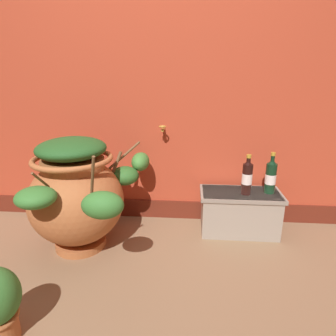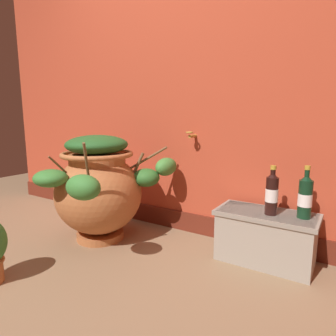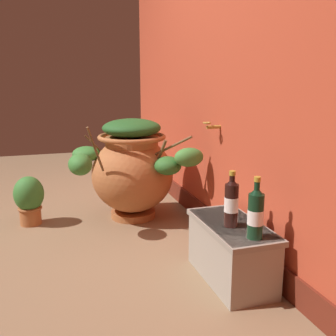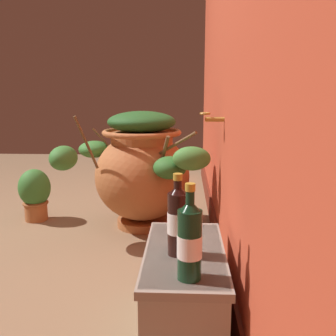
{
  "view_description": "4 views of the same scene",
  "coord_description": "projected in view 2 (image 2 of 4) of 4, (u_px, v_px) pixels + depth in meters",
  "views": [
    {
      "loc": [
        0.29,
        -1.17,
        1.18
      ],
      "look_at": [
        0.13,
        0.81,
        0.55
      ],
      "focal_mm": 30.34,
      "sensor_mm": 36.0,
      "label": 1
    },
    {
      "loc": [
        1.12,
        -0.95,
        0.94
      ],
      "look_at": [
        0.02,
        0.78,
        0.58
      ],
      "focal_mm": 31.4,
      "sensor_mm": 36.0,
      "label": 2
    },
    {
      "loc": [
        2.57,
        -0.07,
        1.14
      ],
      "look_at": [
        0.07,
        0.73,
        0.53
      ],
      "focal_mm": 42.75,
      "sensor_mm": 36.0,
      "label": 3
    },
    {
      "loc": [
        2.04,
        0.9,
        0.94
      ],
      "look_at": [
        0.13,
        0.81,
        0.55
      ],
      "focal_mm": 40.27,
      "sensor_mm": 36.0,
      "label": 4
    }
  ],
  "objects": [
    {
      "name": "wine_bottle_left",
      "position": [
        305.0,
        196.0,
        1.75
      ],
      "size": [
        0.08,
        0.08,
        0.32
      ],
      "color": "black",
      "rests_on": "stone_ledge"
    },
    {
      "name": "stone_ledge",
      "position": [
        265.0,
        235.0,
        1.9
      ],
      "size": [
        0.62,
        0.31,
        0.34
      ],
      "color": "#9E9384",
      "rests_on": "ground_plane"
    },
    {
      "name": "wine_bottle_middle",
      "position": [
        272.0,
        193.0,
        1.81
      ],
      "size": [
        0.08,
        0.08,
        0.31
      ],
      "color": "black",
      "rests_on": "stone_ledge"
    },
    {
      "name": "terracotta_urn",
      "position": [
        99.0,
        187.0,
        2.22
      ],
      "size": [
        0.79,
        0.96,
        0.81
      ],
      "color": "#B26638",
      "rests_on": "ground_plane"
    },
    {
      "name": "back_wall",
      "position": [
        194.0,
        72.0,
        2.32
      ],
      "size": [
        4.4,
        0.33,
        2.6
      ],
      "color": "#B74228",
      "rests_on": "ground_plane"
    },
    {
      "name": "ground_plane",
      "position": [
        85.0,
        298.0,
        1.54
      ],
      "size": [
        7.0,
        7.0,
        0.0
      ],
      "primitive_type": "plane",
      "color": "#896B4C"
    }
  ]
}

